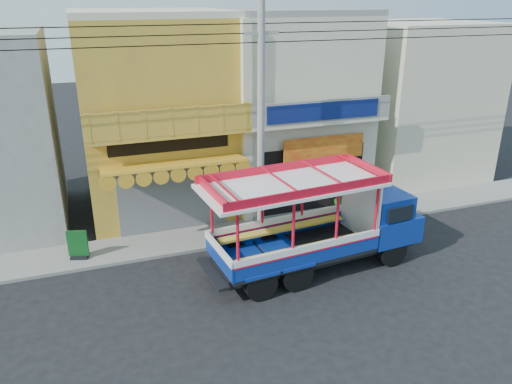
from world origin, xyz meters
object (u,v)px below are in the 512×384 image
potted_plant_b (372,202)px  utility_pole (265,109)px  green_sign (78,247)px  songthaew_truck (329,220)px  potted_plant_c (340,198)px

potted_plant_b → utility_pole: bearing=68.0°
green_sign → potted_plant_b: potted_plant_b is taller
songthaew_truck → green_sign: size_ratio=7.22×
utility_pole → potted_plant_c: bearing=19.1°
utility_pole → potted_plant_c: 6.19m
potted_plant_b → potted_plant_c: potted_plant_b is taller
potted_plant_c → utility_pole: bearing=-56.4°
potted_plant_b → potted_plant_c: size_ratio=1.27×
potted_plant_c → green_sign: bearing=-70.5°
utility_pole → green_sign: (-6.79, 0.46, -4.46)m
potted_plant_b → potted_plant_c: (-0.89, 1.11, -0.12)m
utility_pole → potted_plant_c: size_ratio=31.88×
utility_pole → songthaew_truck: (1.35, -2.67, -3.34)m
songthaew_truck → potted_plant_b: size_ratio=6.91×
songthaew_truck → utility_pole: bearing=116.8°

